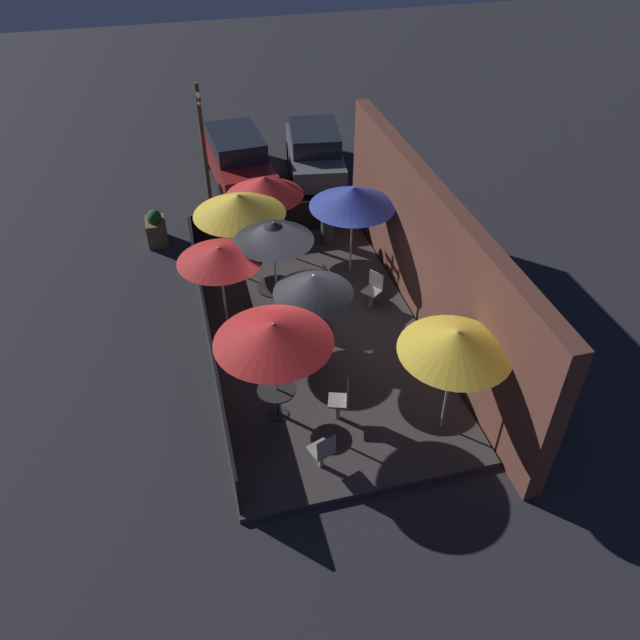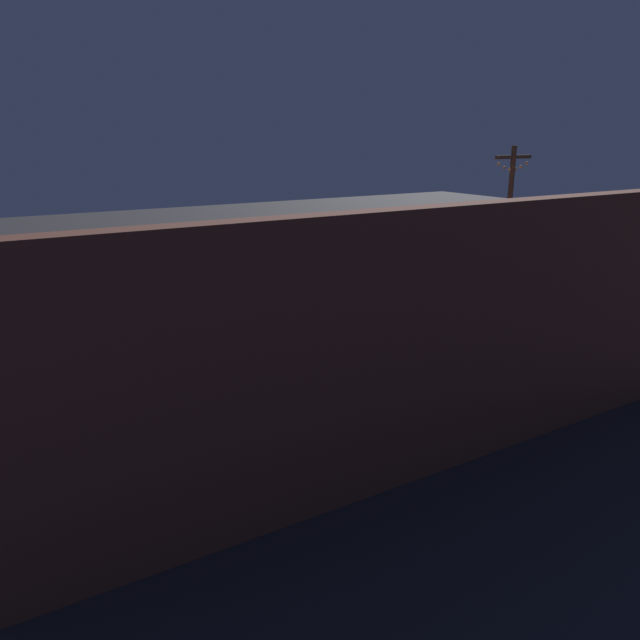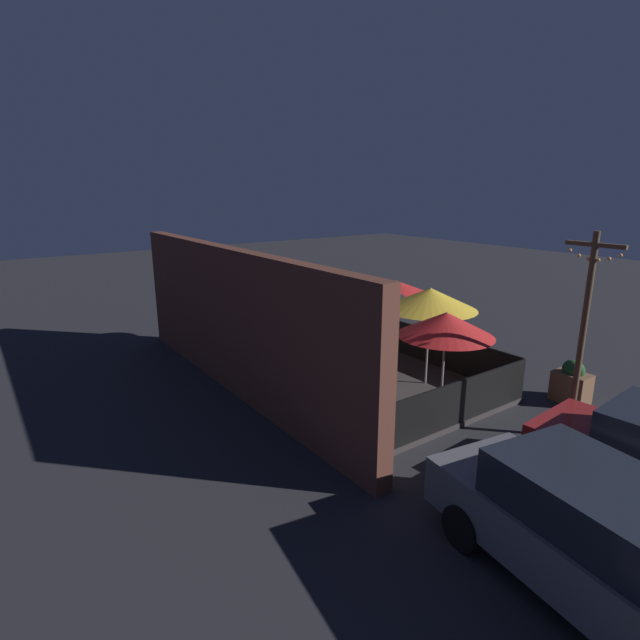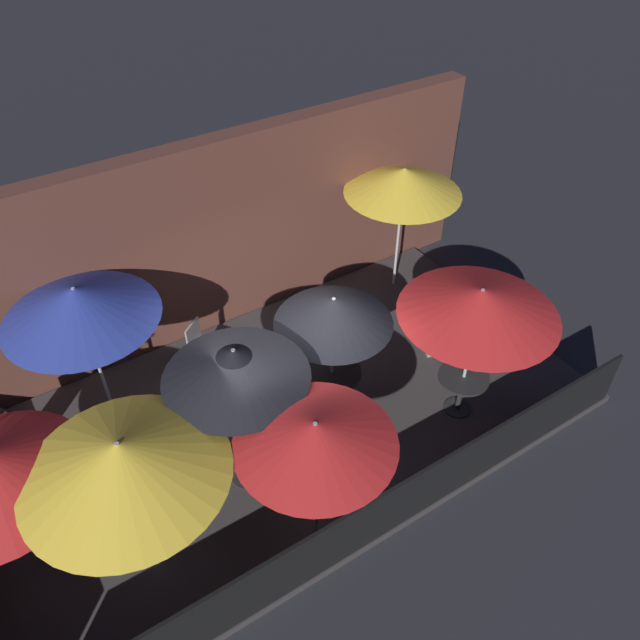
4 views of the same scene
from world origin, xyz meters
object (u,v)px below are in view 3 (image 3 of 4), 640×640
object	(u,v)px
patio_chair_3	(287,365)
patron_0	(382,403)
patio_umbrella_5	(446,324)
parked_car_1	(591,534)
patio_umbrella_6	(396,287)
planter_box	(571,383)
patio_umbrella_1	(370,288)
dining_table_0	(316,337)
patio_chair_1	(337,362)
patio_umbrella_2	(316,271)
patio_chair_0	(278,324)
patio_umbrella_7	(211,273)
patio_umbrella_3	(430,299)
patio_umbrella_4	(329,312)
light_post	(584,328)
patio_umbrella_0	(316,291)
dining_table_2	(316,319)
dining_table_1	(368,348)
patio_chair_2	(278,315)

from	to	relation	value
patio_chair_3	patron_0	world-z (taller)	patron_0
patio_umbrella_5	patio_chair_3	xyz separation A→B (m)	(3.20, 2.03, -1.44)
parked_car_1	patio_umbrella_6	bearing A→B (deg)	-19.10
planter_box	patio_umbrella_1	bearing A→B (deg)	32.79
dining_table_0	patio_chair_1	xyz separation A→B (m)	(-1.93, 0.70, -0.07)
patio_umbrella_2	patio_chair_0	world-z (taller)	patio_umbrella_2
patio_umbrella_2	patio_umbrella_7	size ratio (longest dim) A/B	0.97
patio_umbrella_3	patron_0	bearing A→B (deg)	114.72
patio_umbrella_7	patio_umbrella_4	bearing A→B (deg)	-178.05
patio_umbrella_7	patio_umbrella_6	bearing A→B (deg)	-138.23
patio_umbrella_5	light_post	distance (m)	2.60
patio_umbrella_0	patio_chair_3	world-z (taller)	patio_umbrella_0
dining_table_2	patron_0	world-z (taller)	patron_0
patio_umbrella_0	dining_table_2	bearing A→B (deg)	-35.41
parked_car_1	dining_table_2	bearing A→B (deg)	-9.03
patio_umbrella_3	patio_chair_3	bearing A→B (deg)	55.52
dining_table_1	parked_car_1	bearing A→B (deg)	159.26
patio_umbrella_3	patron_0	xyz separation A→B (m)	(-1.18, 2.56, -1.62)
patio_chair_0	patio_umbrella_0	bearing A→B (deg)	-69.66
dining_table_1	patio_umbrella_0	bearing A→B (deg)	15.52
patio_umbrella_3	dining_table_2	bearing A→B (deg)	-1.40
patio_umbrella_3	patio_umbrella_5	distance (m)	1.50
patron_0	parked_car_1	distance (m)	4.61
patio_umbrella_5	patio_umbrella_0	bearing A→B (deg)	2.39
patio_umbrella_2	patio_chair_0	size ratio (longest dim) A/B	2.54
patio_umbrella_1	patio_umbrella_3	world-z (taller)	patio_umbrella_1
patio_chair_0	patio_umbrella_3	bearing A→B (deg)	-60.01
patio_chair_0	patio_chair_2	distance (m)	1.31
dining_table_2	patron_0	distance (m)	6.69
patio_umbrella_0	patio_umbrella_6	size ratio (longest dim) A/B	0.96
patio_umbrella_7	patio_umbrella_0	bearing A→B (deg)	-144.64
patio_umbrella_2	patio_umbrella_3	xyz separation A→B (m)	(-4.95, 0.12, -0.01)
patio_umbrella_2	dining_table_1	distance (m)	3.77
patio_umbrella_7	patio_chair_2	xyz separation A→B (m)	(0.40, -2.55, -1.75)
dining_table_0	patron_0	world-z (taller)	patron_0
planter_box	patio_umbrella_2	bearing A→B (deg)	15.00
dining_table_0	patio_umbrella_3	bearing A→B (deg)	-162.85
patio_umbrella_0	patio_umbrella_7	world-z (taller)	patio_umbrella_7
patio_umbrella_1	patio_umbrella_3	size ratio (longest dim) A/B	1.02
dining_table_1	patio_chair_0	xyz separation A→B (m)	(3.76, 0.55, -0.08)
dining_table_1	patron_0	xyz separation A→B (m)	(-2.77, 2.01, -0.05)
dining_table_0	light_post	bearing A→B (deg)	-167.65
patio_umbrella_2	planter_box	distance (m)	8.00
patio_umbrella_5	parked_car_1	world-z (taller)	patio_umbrella_5
light_post	dining_table_0	bearing A→B (deg)	12.35
patio_umbrella_4	patio_chair_2	distance (m)	6.78
patio_umbrella_7	patio_chair_3	xyz separation A→B (m)	(-4.10, -0.10, -1.74)
patio_umbrella_1	dining_table_1	bearing A→B (deg)	0.00
dining_table_1	patio_umbrella_6	bearing A→B (deg)	-75.58
patio_umbrella_4	patron_0	world-z (taller)	patio_umbrella_4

